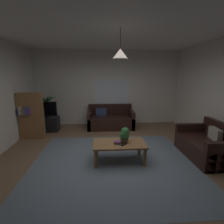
# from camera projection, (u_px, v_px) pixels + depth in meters

# --- Properties ---
(floor) EXTENTS (5.47, 5.73, 0.02)m
(floor) POSITION_uv_depth(u_px,v_px,m) (113.00, 159.00, 3.86)
(floor) COLOR brown
(floor) RESTS_ON ground
(rug) EXTENTS (3.56, 3.15, 0.01)m
(rug) POSITION_uv_depth(u_px,v_px,m) (114.00, 163.00, 3.66)
(rug) COLOR slate
(rug) RESTS_ON ground
(wall_back) EXTENTS (5.59, 0.06, 2.81)m
(wall_back) POSITION_uv_depth(u_px,v_px,m) (107.00, 88.00, 6.37)
(wall_back) COLOR silver
(wall_back) RESTS_ON ground
(ceiling) EXTENTS (5.47, 5.73, 0.02)m
(ceiling) POSITION_uv_depth(u_px,v_px,m) (113.00, 28.00, 3.24)
(ceiling) COLOR white
(window_pane) EXTENTS (1.30, 0.01, 1.09)m
(window_pane) POSITION_uv_depth(u_px,v_px,m) (112.00, 94.00, 6.39)
(window_pane) COLOR white
(couch_under_window) EXTENTS (1.65, 0.89, 0.82)m
(couch_under_window) POSITION_uv_depth(u_px,v_px,m) (110.00, 120.00, 6.10)
(couch_under_window) COLOR black
(couch_under_window) RESTS_ON ground
(couch_right_side) EXTENTS (0.89, 1.37, 0.82)m
(couch_right_side) POSITION_uv_depth(u_px,v_px,m) (207.00, 146.00, 3.89)
(couch_right_side) COLOR black
(couch_right_side) RESTS_ON ground
(coffee_table) EXTENTS (1.16, 0.63, 0.44)m
(coffee_table) POSITION_uv_depth(u_px,v_px,m) (119.00, 145.00, 3.68)
(coffee_table) COLOR olive
(coffee_table) RESTS_ON ground
(book_on_table_0) EXTENTS (0.15, 0.13, 0.02)m
(book_on_table_0) POSITION_uv_depth(u_px,v_px,m) (117.00, 143.00, 3.60)
(book_on_table_0) COLOR #387247
(book_on_table_0) RESTS_ON coffee_table
(book_on_table_1) EXTENTS (0.13, 0.11, 0.02)m
(book_on_table_1) POSITION_uv_depth(u_px,v_px,m) (117.00, 142.00, 3.60)
(book_on_table_1) COLOR #99663F
(book_on_table_1) RESTS_ON coffee_table
(book_on_table_2) EXTENTS (0.16, 0.13, 0.02)m
(book_on_table_2) POSITION_uv_depth(u_px,v_px,m) (117.00, 142.00, 3.59)
(book_on_table_2) COLOR #72387F
(book_on_table_2) RESTS_ON coffee_table
(remote_on_table_0) EXTENTS (0.16, 0.13, 0.02)m
(remote_on_table_0) POSITION_uv_depth(u_px,v_px,m) (123.00, 143.00, 3.63)
(remote_on_table_0) COLOR black
(remote_on_table_0) RESTS_ON coffee_table
(remote_on_table_1) EXTENTS (0.15, 0.15, 0.02)m
(remote_on_table_1) POSITION_uv_depth(u_px,v_px,m) (124.00, 144.00, 3.54)
(remote_on_table_1) COLOR black
(remote_on_table_1) RESTS_ON coffee_table
(potted_plant_on_table) EXTENTS (0.21, 0.21, 0.34)m
(potted_plant_on_table) POSITION_uv_depth(u_px,v_px,m) (125.00, 135.00, 3.66)
(potted_plant_on_table) COLOR brown
(potted_plant_on_table) RESTS_ON coffee_table
(tv_stand) EXTENTS (0.90, 0.44, 0.50)m
(tv_stand) POSITION_uv_depth(u_px,v_px,m) (46.00, 124.00, 5.72)
(tv_stand) COLOR black
(tv_stand) RESTS_ON ground
(tv) EXTENTS (0.85, 0.16, 0.53)m
(tv) POSITION_uv_depth(u_px,v_px,m) (44.00, 109.00, 5.58)
(tv) COLOR black
(tv) RESTS_ON tv_stand
(potted_palm_corner) EXTENTS (0.78, 0.78, 1.33)m
(potted_palm_corner) POSITION_uv_depth(u_px,v_px,m) (48.00, 113.00, 6.04)
(potted_palm_corner) COLOR #4C4C51
(potted_palm_corner) RESTS_ON ground
(bookshelf_corner) EXTENTS (0.70, 0.31, 1.40)m
(bookshelf_corner) POSITION_uv_depth(u_px,v_px,m) (31.00, 116.00, 4.97)
(bookshelf_corner) COLOR olive
(bookshelf_corner) RESTS_ON ground
(pendant_lamp) EXTENTS (0.31, 0.31, 0.59)m
(pendant_lamp) POSITION_uv_depth(u_px,v_px,m) (120.00, 54.00, 3.25)
(pendant_lamp) COLOR black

